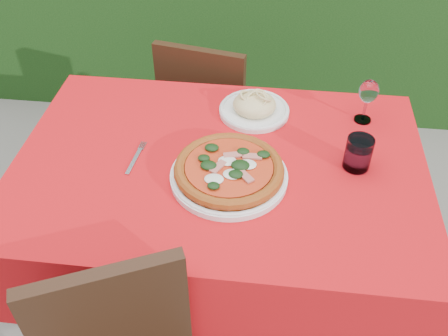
# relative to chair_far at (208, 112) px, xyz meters

# --- Properties ---
(ground) EXTENTS (60.00, 60.00, 0.00)m
(ground) POSITION_rel_chair_far_xyz_m (0.13, -0.64, -0.47)
(ground) COLOR slate
(ground) RESTS_ON ground
(dining_table) EXTENTS (1.26, 0.86, 0.75)m
(dining_table) POSITION_rel_chair_far_xyz_m (0.13, -0.64, 0.12)
(dining_table) COLOR #412C15
(dining_table) RESTS_ON ground
(chair_far) EXTENTS (0.44, 0.44, 0.82)m
(chair_far) POSITION_rel_chair_far_xyz_m (0.00, 0.00, 0.00)
(chair_far) COLOR black
(chair_far) RESTS_ON ground
(pizza_plate) EXTENTS (0.36, 0.36, 0.06)m
(pizza_plate) POSITION_rel_chair_far_xyz_m (0.17, -0.71, 0.31)
(pizza_plate) COLOR white
(pizza_plate) RESTS_ON dining_table
(pasta_plate) EXTENTS (0.24, 0.24, 0.07)m
(pasta_plate) POSITION_rel_chair_far_xyz_m (0.22, -0.37, 0.30)
(pasta_plate) COLOR white
(pasta_plate) RESTS_ON dining_table
(water_glass) EXTENTS (0.08, 0.08, 0.10)m
(water_glass) POSITION_rel_chair_far_xyz_m (0.54, -0.61, 0.32)
(water_glass) COLOR silver
(water_glass) RESTS_ON dining_table
(wine_glass) EXTENTS (0.06, 0.06, 0.16)m
(wine_glass) POSITION_rel_chair_far_xyz_m (0.58, -0.37, 0.38)
(wine_glass) COLOR white
(wine_glass) RESTS_ON dining_table
(fork) EXTENTS (0.04, 0.17, 0.00)m
(fork) POSITION_rel_chair_far_xyz_m (-0.13, -0.67, 0.28)
(fork) COLOR #ADADB3
(fork) RESTS_ON dining_table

